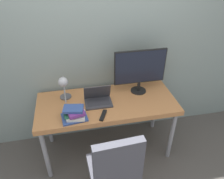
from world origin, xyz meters
TOP-DOWN VIEW (x-y plane):
  - ground_plane at (0.00, 0.00)m, footprint 12.00×12.00m
  - wall_back at (0.00, 0.75)m, footprint 8.00×0.05m
  - desk at (0.00, 0.34)m, footprint 1.59×0.68m
  - laptop at (-0.10, 0.34)m, footprint 0.30×0.21m
  - monitor at (0.42, 0.48)m, footprint 0.61×0.19m
  - desk_lamp at (-0.46, 0.42)m, footprint 0.13×0.24m
  - office_chair at (-0.07, -0.42)m, footprint 0.56×0.58m
  - book_stack at (-0.37, 0.13)m, footprint 0.28×0.23m
  - tv_remote at (-0.08, 0.10)m, footprint 0.11×0.17m
  - game_controller at (-0.40, 0.09)m, footprint 0.14×0.10m

SIDE VIEW (x-z plane):
  - ground_plane at x=0.00m, z-range 0.00..0.00m
  - office_chair at x=-0.07m, z-range 0.05..1.07m
  - desk at x=0.00m, z-range 0.32..1.09m
  - tv_remote at x=-0.08m, z-range 0.77..0.79m
  - game_controller at x=-0.40m, z-range 0.77..0.81m
  - laptop at x=-0.10m, z-range 0.71..0.92m
  - book_stack at x=-0.37m, z-range 0.77..0.89m
  - desk_lamp at x=-0.46m, z-range 0.83..1.17m
  - monitor at x=0.42m, z-range 0.81..1.35m
  - wall_back at x=0.00m, z-range 0.00..2.60m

